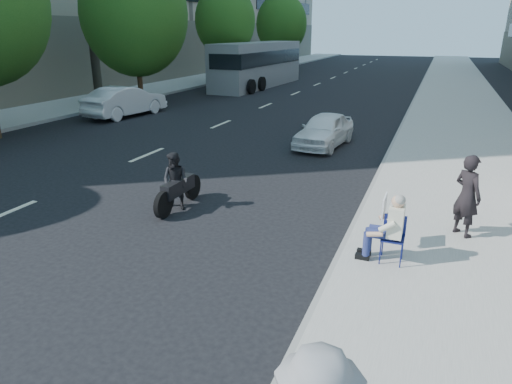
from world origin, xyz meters
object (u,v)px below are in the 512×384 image
at_px(white_sedan_near, 324,130).
at_px(white_sedan_mid, 125,101).
at_px(seated_protester, 388,224).
at_px(motorcycle, 176,184).
at_px(pedestrian_woman, 467,196).
at_px(bus, 258,65).

bearing_deg(white_sedan_near, white_sedan_mid, 172.44).
height_order(seated_protester, white_sedan_near, seated_protester).
distance_m(seated_protester, white_sedan_near, 9.44).
relative_size(seated_protester, motorcycle, 0.64).
xyz_separation_m(seated_protester, motorcycle, (-5.10, 1.16, -0.24)).
relative_size(pedestrian_woman, bus, 0.14).
bearing_deg(white_sedan_mid, white_sedan_near, 174.36).
height_order(seated_protester, pedestrian_woman, pedestrian_woman).
bearing_deg(white_sedan_mid, motorcycle, 139.33).
relative_size(white_sedan_near, white_sedan_mid, 0.80).
distance_m(white_sedan_near, motorcycle, 7.90).
bearing_deg(white_sedan_mid, seated_protester, 148.92).
relative_size(seated_protester, white_sedan_near, 0.36).
height_order(pedestrian_woman, motorcycle, pedestrian_woman).
bearing_deg(white_sedan_mid, bus, -88.11).
distance_m(pedestrian_woman, motorcycle, 6.49).
height_order(white_sedan_mid, bus, bus).
bearing_deg(white_sedan_near, bus, 124.28).
distance_m(pedestrian_woman, bus, 28.28).
bearing_deg(pedestrian_woman, white_sedan_mid, 12.22).
bearing_deg(white_sedan_near, motorcycle, -97.57).
xyz_separation_m(white_sedan_near, bus, (-9.47, 17.40, 1.01)).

